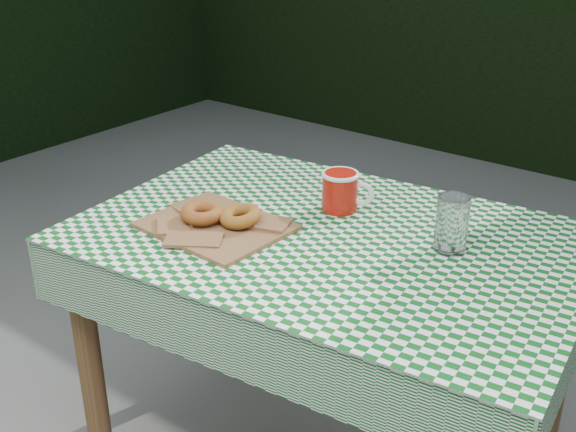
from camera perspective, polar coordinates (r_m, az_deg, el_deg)
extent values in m
cube|color=brown|center=(1.78, 3.01, -12.48)|extent=(1.17, 0.85, 0.75)
cube|color=#0C4D17|center=(1.59, 3.31, -1.53)|extent=(1.20, 0.87, 0.01)
cube|color=olive|center=(1.61, -5.91, -0.72)|extent=(0.32, 0.27, 0.02)
torus|color=#A34B21|center=(1.62, -7.01, 0.26)|extent=(0.12, 0.12, 0.03)
torus|color=#A15E21|center=(1.60, -3.91, 0.01)|extent=(0.13, 0.13, 0.03)
cylinder|color=silver|center=(1.52, 13.19, -0.64)|extent=(0.08, 0.08, 0.12)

